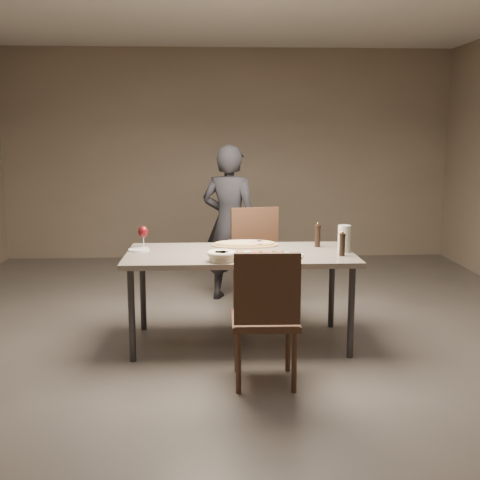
{
  "coord_description": "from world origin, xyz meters",
  "views": [
    {
      "loc": [
        -0.22,
        -4.68,
        1.68
      ],
      "look_at": [
        0.0,
        0.0,
        0.85
      ],
      "focal_mm": 45.0,
      "sensor_mm": 36.0,
      "label": 1
    }
  ],
  "objects_px": {
    "pepper_mill_left": "(318,235)",
    "chair_far": "(258,256)",
    "ham_pizza": "(245,244)",
    "carafe": "(344,239)",
    "chair_near": "(266,311)",
    "zucchini_pizza": "(262,256)",
    "diner": "(230,223)",
    "dining_table": "(240,259)",
    "bread_basket": "(221,255)"
  },
  "relations": [
    {
      "from": "chair_near",
      "to": "carafe",
      "type": "bearing_deg",
      "value": 51.77
    },
    {
      "from": "bread_basket",
      "to": "chair_near",
      "type": "height_order",
      "value": "chair_near"
    },
    {
      "from": "ham_pizza",
      "to": "chair_near",
      "type": "xyz_separation_m",
      "value": [
        0.07,
        -1.16,
        -0.24
      ]
    },
    {
      "from": "chair_near",
      "to": "diner",
      "type": "bearing_deg",
      "value": 95.35
    },
    {
      "from": "bread_basket",
      "to": "zucchini_pizza",
      "type": "bearing_deg",
      "value": 17.04
    },
    {
      "from": "dining_table",
      "to": "pepper_mill_left",
      "type": "bearing_deg",
      "value": 17.8
    },
    {
      "from": "bread_basket",
      "to": "diner",
      "type": "xyz_separation_m",
      "value": [
        0.11,
        1.65,
        -0.01
      ]
    },
    {
      "from": "dining_table",
      "to": "chair_near",
      "type": "height_order",
      "value": "chair_near"
    },
    {
      "from": "dining_table",
      "to": "pepper_mill_left",
      "type": "height_order",
      "value": "pepper_mill_left"
    },
    {
      "from": "diner",
      "to": "chair_near",
      "type": "bearing_deg",
      "value": 116.26
    },
    {
      "from": "zucchini_pizza",
      "to": "chair_far",
      "type": "xyz_separation_m",
      "value": [
        0.05,
        0.98,
        -0.2
      ]
    },
    {
      "from": "ham_pizza",
      "to": "bread_basket",
      "type": "relative_size",
      "value": 2.61
    },
    {
      "from": "chair_far",
      "to": "diner",
      "type": "bearing_deg",
      "value": -78.75
    },
    {
      "from": "bread_basket",
      "to": "chair_far",
      "type": "relative_size",
      "value": 0.21
    },
    {
      "from": "zucchini_pizza",
      "to": "diner",
      "type": "xyz_separation_m",
      "value": [
        -0.2,
        1.55,
        0.02
      ]
    },
    {
      "from": "zucchini_pizza",
      "to": "ham_pizza",
      "type": "xyz_separation_m",
      "value": [
        -0.1,
        0.52,
        -0.0
      ]
    },
    {
      "from": "zucchini_pizza",
      "to": "pepper_mill_left",
      "type": "relative_size",
      "value": 3.05
    },
    {
      "from": "diner",
      "to": "ham_pizza",
      "type": "bearing_deg",
      "value": 117.18
    },
    {
      "from": "zucchini_pizza",
      "to": "chair_near",
      "type": "distance_m",
      "value": 0.68
    },
    {
      "from": "ham_pizza",
      "to": "chair_far",
      "type": "height_order",
      "value": "chair_far"
    },
    {
      "from": "carafe",
      "to": "chair_near",
      "type": "xyz_separation_m",
      "value": [
        -0.7,
        -0.86,
        -0.33
      ]
    },
    {
      "from": "chair_near",
      "to": "bread_basket",
      "type": "bearing_deg",
      "value": 118.16
    },
    {
      "from": "pepper_mill_left",
      "to": "carafe",
      "type": "bearing_deg",
      "value": -52.85
    },
    {
      "from": "dining_table",
      "to": "chair_far",
      "type": "xyz_separation_m",
      "value": [
        0.2,
        0.74,
        -0.13
      ]
    },
    {
      "from": "zucchini_pizza",
      "to": "chair_near",
      "type": "xyz_separation_m",
      "value": [
        -0.03,
        -0.64,
        -0.24
      ]
    },
    {
      "from": "zucchini_pizza",
      "to": "dining_table",
      "type": "bearing_deg",
      "value": 99.71
    },
    {
      "from": "pepper_mill_left",
      "to": "diner",
      "type": "bearing_deg",
      "value": 122.34
    },
    {
      "from": "zucchini_pizza",
      "to": "pepper_mill_left",
      "type": "bearing_deg",
      "value": 18.71
    },
    {
      "from": "chair_near",
      "to": "chair_far",
      "type": "xyz_separation_m",
      "value": [
        0.08,
        1.62,
        0.04
      ]
    },
    {
      "from": "carafe",
      "to": "chair_far",
      "type": "distance_m",
      "value": 1.03
    },
    {
      "from": "dining_table",
      "to": "zucchini_pizza",
      "type": "bearing_deg",
      "value": -57.1
    },
    {
      "from": "chair_near",
      "to": "chair_far",
      "type": "distance_m",
      "value": 1.62
    },
    {
      "from": "diner",
      "to": "bread_basket",
      "type": "bearing_deg",
      "value": 107.97
    },
    {
      "from": "chair_near",
      "to": "diner",
      "type": "distance_m",
      "value": 2.22
    },
    {
      "from": "pepper_mill_left",
      "to": "carafe",
      "type": "xyz_separation_m",
      "value": [
        0.17,
        -0.23,
        0.01
      ]
    },
    {
      "from": "zucchini_pizza",
      "to": "diner",
      "type": "distance_m",
      "value": 1.57
    },
    {
      "from": "pepper_mill_left",
      "to": "bread_basket",
      "type": "bearing_deg",
      "value": -146.08
    },
    {
      "from": "pepper_mill_left",
      "to": "chair_far",
      "type": "relative_size",
      "value": 0.2
    },
    {
      "from": "pepper_mill_left",
      "to": "chair_near",
      "type": "bearing_deg",
      "value": -115.88
    },
    {
      "from": "carafe",
      "to": "ham_pizza",
      "type": "bearing_deg",
      "value": 158.98
    },
    {
      "from": "zucchini_pizza",
      "to": "carafe",
      "type": "bearing_deg",
      "value": -5.03
    },
    {
      "from": "zucchini_pizza",
      "to": "carafe",
      "type": "distance_m",
      "value": 0.72
    },
    {
      "from": "dining_table",
      "to": "carafe",
      "type": "relative_size",
      "value": 8.4
    },
    {
      "from": "ham_pizza",
      "to": "carafe",
      "type": "distance_m",
      "value": 0.84
    },
    {
      "from": "bread_basket",
      "to": "chair_near",
      "type": "xyz_separation_m",
      "value": [
        0.28,
        -0.55,
        -0.27
      ]
    },
    {
      "from": "carafe",
      "to": "chair_far",
      "type": "height_order",
      "value": "chair_far"
    },
    {
      "from": "ham_pizza",
      "to": "diner",
      "type": "distance_m",
      "value": 1.04
    },
    {
      "from": "bread_basket",
      "to": "carafe",
      "type": "bearing_deg",
      "value": 17.82
    },
    {
      "from": "pepper_mill_left",
      "to": "diner",
      "type": "relative_size",
      "value": 0.13
    },
    {
      "from": "chair_near",
      "to": "diner",
      "type": "height_order",
      "value": "diner"
    }
  ]
}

